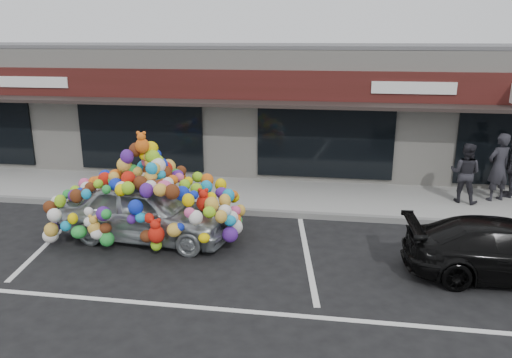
% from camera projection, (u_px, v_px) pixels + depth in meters
% --- Properties ---
extents(ground, '(90.00, 90.00, 0.00)m').
position_uv_depth(ground, '(181.00, 250.00, 11.13)').
color(ground, black).
rests_on(ground, ground).
extents(shop_building, '(24.00, 7.20, 4.31)m').
position_uv_depth(shop_building, '(246.00, 104.00, 18.54)').
color(shop_building, beige).
rests_on(shop_building, ground).
extents(sidewalk, '(26.00, 3.00, 0.15)m').
position_uv_depth(sidewalk, '(221.00, 193.00, 14.90)').
color(sidewalk, '#9A9994').
rests_on(sidewalk, ground).
extents(kerb, '(26.00, 0.18, 0.16)m').
position_uv_depth(kerb, '(208.00, 210.00, 13.48)').
color(kerb, slate).
rests_on(kerb, ground).
extents(parking_stripe_left, '(0.73, 4.37, 0.01)m').
position_uv_depth(parking_stripe_left, '(53.00, 238.00, 11.80)').
color(parking_stripe_left, silver).
rests_on(parking_stripe_left, ground).
extents(parking_stripe_mid, '(0.73, 4.37, 0.01)m').
position_uv_depth(parking_stripe_mid, '(307.00, 255.00, 10.90)').
color(parking_stripe_mid, silver).
rests_on(parking_stripe_mid, ground).
extents(lane_line, '(14.00, 0.12, 0.01)m').
position_uv_depth(lane_line, '(252.00, 312.00, 8.65)').
color(lane_line, silver).
rests_on(lane_line, ground).
extents(toy_car, '(2.94, 4.49, 2.52)m').
position_uv_depth(toy_car, '(147.00, 204.00, 11.56)').
color(toy_car, '#B5BCC1').
rests_on(toy_car, ground).
extents(black_sedan, '(1.81, 4.04, 1.15)m').
position_uv_depth(black_sedan, '(508.00, 250.00, 9.75)').
color(black_sedan, black).
rests_on(black_sedan, ground).
extents(pedestrian_a, '(0.83, 0.73, 1.92)m').
position_uv_depth(pedestrian_a, '(498.00, 167.00, 13.78)').
color(pedestrian_a, black).
rests_on(pedestrian_a, sidewalk).
extents(pedestrian_b, '(1.00, 0.92, 1.67)m').
position_uv_depth(pedestrian_b, '(465.00, 173.00, 13.68)').
color(pedestrian_b, black).
rests_on(pedestrian_b, sidewalk).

